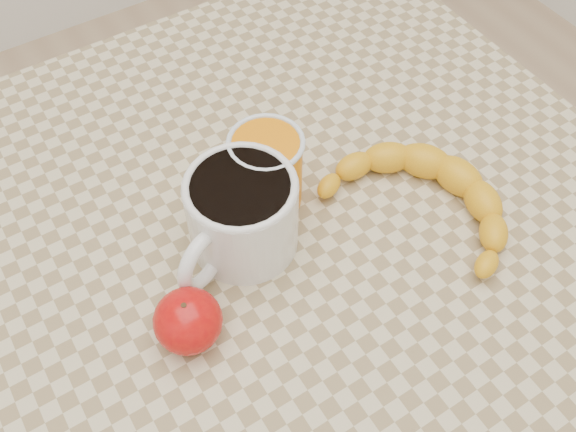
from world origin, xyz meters
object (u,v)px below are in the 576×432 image
orange_juice_glass (267,170)px  coffee_mug (241,213)px  apple (188,321)px  banana (426,200)px  table (288,269)px

orange_juice_glass → coffee_mug: bearing=-144.8°
orange_juice_glass → apple: (-0.15, -0.10, -0.02)m
banana → coffee_mug: bearing=145.3°
apple → banana: apple is taller
orange_juice_glass → apple: orange_juice_glass is taller
coffee_mug → orange_juice_glass: 0.06m
coffee_mug → table: bearing=-9.3°
coffee_mug → apple: 0.12m
table → banana: 0.18m
table → coffee_mug: (-0.05, 0.01, 0.14)m
coffee_mug → apple: coffee_mug is taller
coffee_mug → apple: (-0.10, -0.07, -0.02)m
coffee_mug → banana: size_ratio=0.60×
orange_juice_glass → table: bearing=-92.7°
apple → table: bearing=21.9°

